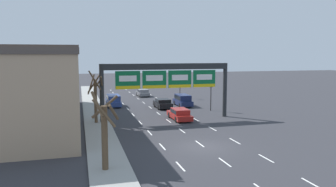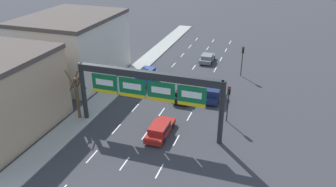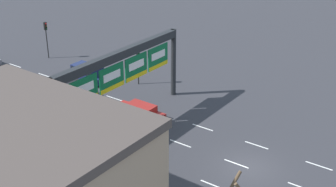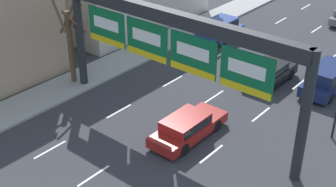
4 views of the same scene
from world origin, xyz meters
name	(u,v)px [view 4 (image 4 of 4)]	position (x,y,z in m)	size (l,w,h in m)	color
lane_dashes	(190,113)	(0.00, 13.50, 0.01)	(6.72, 67.00, 0.01)	white
sign_gantry	(173,39)	(0.00, 11.90, 5.14)	(15.29, 0.70, 6.57)	#232628
suv_navy	(328,77)	(4.96, 21.18, 0.95)	(1.88, 4.53, 1.70)	#19234C
car_black	(269,72)	(1.59, 19.94, 0.73)	(1.98, 4.15, 1.35)	black
suv_blue	(218,30)	(-4.99, 23.59, 0.94)	(1.92, 4.88, 1.68)	navy
car_red	(187,126)	(1.44, 11.39, 0.72)	(1.84, 4.85, 1.33)	maroon
tree_bare_second	(70,38)	(-8.10, 11.75, 3.13)	(1.80, 1.79, 5.77)	brown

